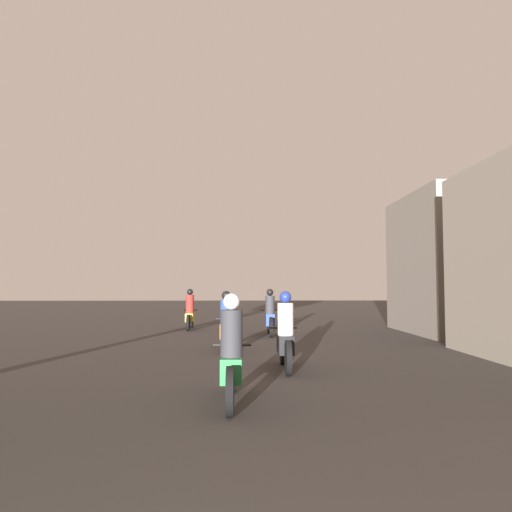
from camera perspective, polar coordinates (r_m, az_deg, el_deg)
name	(u,v)px	position (r m, az deg, el deg)	size (l,w,h in m)	color
motorcycle_green	(231,359)	(7.37, -2.83, -11.68)	(0.60, 2.12, 1.58)	black
motorcycle_black	(285,338)	(10.27, 3.37, -9.36)	(0.60, 2.04, 1.59)	black
motorcycle_orange	(226,326)	(13.29, -3.43, -8.04)	(0.60, 1.99, 1.57)	black
motorcycle_blue	(270,316)	(17.37, 1.60, -6.93)	(0.60, 2.14, 1.60)	black
motorcycle_yellow	(190,313)	(19.88, -7.56, -6.50)	(0.60, 1.90, 1.59)	black
building_right_far	(473,264)	(19.82, 23.51, -0.81)	(4.74, 5.53, 5.03)	gray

